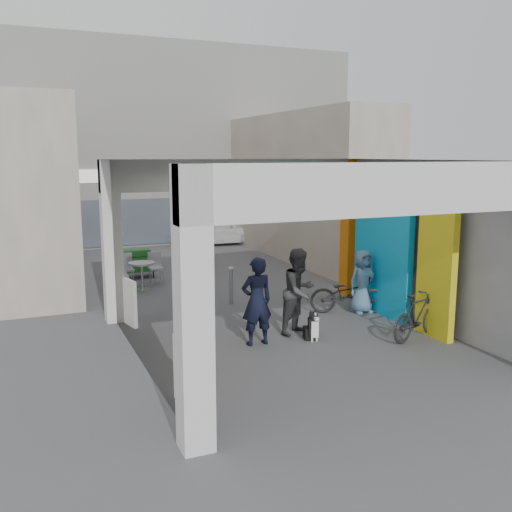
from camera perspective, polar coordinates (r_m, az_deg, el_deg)
name	(u,v)px	position (r m, az deg, el deg)	size (l,w,h in m)	color
ground	(278,330)	(11.98, 2.17, -7.40)	(90.00, 90.00, 0.00)	#515156
arcade_canopy	(322,223)	(11.02, 6.62, 3.27)	(6.40, 6.45, 6.40)	silver
far_building	(136,145)	(24.81, -11.91, 10.79)	(18.00, 4.08, 8.00)	white
plaza_bldg_left	(27,193)	(17.86, -21.90, 5.85)	(2.00, 9.00, 5.00)	#BEB09D
plaza_bldg_right	(303,186)	(20.18, 4.73, 6.94)	(2.00, 9.00, 5.00)	#BEB09D
bollard_left	(178,290)	(13.59, -7.85, -3.34)	(0.09, 0.09, 0.92)	#999CA1
bollard_center	(231,286)	(13.91, -2.51, -3.02)	(0.09, 0.09, 0.89)	#999CA1
bollard_right	(295,279)	(14.75, 3.94, -2.31)	(0.09, 0.09, 0.87)	#999CA1
advert_board_near	(186,370)	(8.52, -7.06, -11.26)	(0.22, 0.55, 1.00)	white
advert_board_far	(130,302)	(12.42, -12.45, -4.56)	(0.19, 0.55, 1.00)	white
cafe_set	(136,276)	(15.96, -11.93, -1.99)	(1.48, 1.20, 0.90)	#AEAEB3
produce_stand	(134,267)	(17.26, -12.07, -1.09)	(1.22, 0.66, 0.80)	black
crate_stack	(194,254)	(19.39, -6.22, 0.19)	(0.53, 0.46, 0.56)	#195819
border_collie	(312,328)	(11.33, 5.59, -7.15)	(0.23, 0.45, 0.62)	black
man_with_dog	(257,301)	(10.85, 0.07, -4.56)	(0.62, 0.41, 1.71)	black
man_back_turned	(299,291)	(11.57, 4.36, -3.53)	(0.85, 0.66, 1.75)	#39393B
man_elderly	(363,282)	(13.29, 10.63, -2.52)	(0.72, 0.47, 1.47)	teal
man_crates	(193,242)	(18.19, -6.34, 1.45)	(1.03, 0.43, 1.76)	black
bicycle_front	(348,294)	(13.26, 9.17, -3.76)	(0.60, 1.72, 0.90)	black
bicycle_rear	(418,316)	(11.72, 15.89, -5.77)	(0.44, 1.57, 0.94)	black
white_van	(216,230)	(23.13, -3.98, 2.66)	(1.45, 3.60, 1.22)	white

